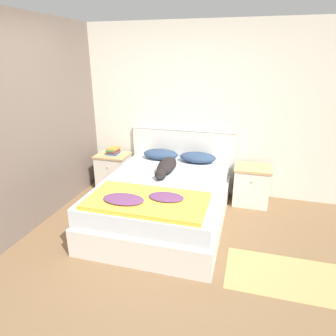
# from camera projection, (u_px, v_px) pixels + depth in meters

# --- Properties ---
(ground_plane) EXTENTS (16.00, 16.00, 0.00)m
(ground_plane) POSITION_uv_depth(u_px,v_px,m) (135.00, 266.00, 3.14)
(ground_plane) COLOR brown
(wall_back) EXTENTS (9.00, 0.06, 2.55)m
(wall_back) POSITION_uv_depth(u_px,v_px,m) (182.00, 111.00, 4.62)
(wall_back) COLOR silver
(wall_back) RESTS_ON ground_plane
(wall_side_left) EXTENTS (0.06, 3.10, 2.55)m
(wall_side_left) POSITION_uv_depth(u_px,v_px,m) (54.00, 119.00, 4.03)
(wall_side_left) COLOR #706056
(wall_side_left) RESTS_ON ground_plane
(bed) EXTENTS (1.56, 2.09, 0.57)m
(bed) POSITION_uv_depth(u_px,v_px,m) (164.00, 201.00, 3.93)
(bed) COLOR silver
(bed) RESTS_ON ground_plane
(headboard) EXTENTS (1.64, 0.06, 1.02)m
(headboard) POSITION_uv_depth(u_px,v_px,m) (182.00, 158.00, 4.81)
(headboard) COLOR silver
(headboard) RESTS_ON ground_plane
(nightstand_left) EXTENTS (0.52, 0.44, 0.57)m
(nightstand_left) POSITION_uv_depth(u_px,v_px,m) (114.00, 171.00, 4.94)
(nightstand_left) COLOR silver
(nightstand_left) RESTS_ON ground_plane
(nightstand_right) EXTENTS (0.52, 0.44, 0.57)m
(nightstand_right) POSITION_uv_depth(u_px,v_px,m) (251.00, 185.00, 4.39)
(nightstand_right) COLOR silver
(nightstand_right) RESTS_ON ground_plane
(pillow_left) EXTENTS (0.55, 0.32, 0.15)m
(pillow_left) POSITION_uv_depth(u_px,v_px,m) (161.00, 154.00, 4.63)
(pillow_left) COLOR navy
(pillow_left) RESTS_ON bed
(pillow_right) EXTENTS (0.55, 0.32, 0.15)m
(pillow_right) POSITION_uv_depth(u_px,v_px,m) (198.00, 157.00, 4.48)
(pillow_right) COLOR navy
(pillow_right) RESTS_ON bed
(quilt) EXTENTS (1.30, 0.70, 0.09)m
(quilt) POSITION_uv_depth(u_px,v_px,m) (146.00, 200.00, 3.24)
(quilt) COLOR yellow
(quilt) RESTS_ON bed
(dog) EXTENTS (0.23, 0.77, 0.18)m
(dog) POSITION_uv_depth(u_px,v_px,m) (166.00, 167.00, 4.08)
(dog) COLOR black
(dog) RESTS_ON bed
(book_stack) EXTENTS (0.17, 0.23, 0.10)m
(book_stack) POSITION_uv_depth(u_px,v_px,m) (113.00, 151.00, 4.85)
(book_stack) COLOR #285689
(book_stack) RESTS_ON nightstand_left
(rug) EXTENTS (1.17, 0.67, 0.00)m
(rug) POSITION_uv_depth(u_px,v_px,m) (286.00, 276.00, 2.99)
(rug) COLOR tan
(rug) RESTS_ON ground_plane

